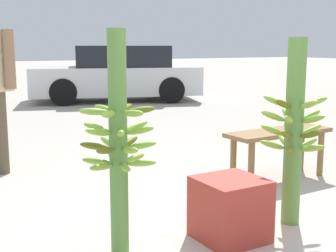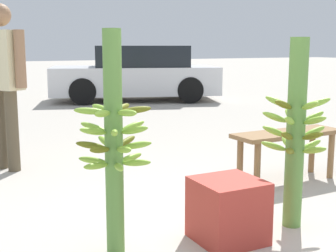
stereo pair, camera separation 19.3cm
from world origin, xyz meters
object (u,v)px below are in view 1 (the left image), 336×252
(banana_stalk_center, at_px, (294,131))
(parked_car, at_px, (117,74))
(market_bench, at_px, (279,139))
(banana_stalk_left, at_px, (118,143))
(produce_crate, at_px, (230,209))

(banana_stalk_center, xyz_separation_m, parked_car, (2.19, 7.97, -0.06))
(banana_stalk_center, distance_m, market_bench, 1.22)
(banana_stalk_left, distance_m, banana_stalk_center, 1.33)
(banana_stalk_center, relative_size, parked_car, 0.32)
(market_bench, height_order, parked_car, parked_car)
(banana_stalk_left, xyz_separation_m, parked_car, (3.51, 7.81, -0.08))
(banana_stalk_left, height_order, parked_car, banana_stalk_left)
(banana_stalk_center, relative_size, produce_crate, 3.21)
(parked_car, height_order, produce_crate, parked_car)
(banana_stalk_center, height_order, market_bench, banana_stalk_center)
(banana_stalk_left, height_order, produce_crate, banana_stalk_left)
(banana_stalk_left, bearing_deg, banana_stalk_center, -6.77)
(banana_stalk_center, distance_m, produce_crate, 0.75)
(parked_car, distance_m, produce_crate, 8.46)
(banana_stalk_left, xyz_separation_m, banana_stalk_center, (1.32, -0.16, -0.02))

